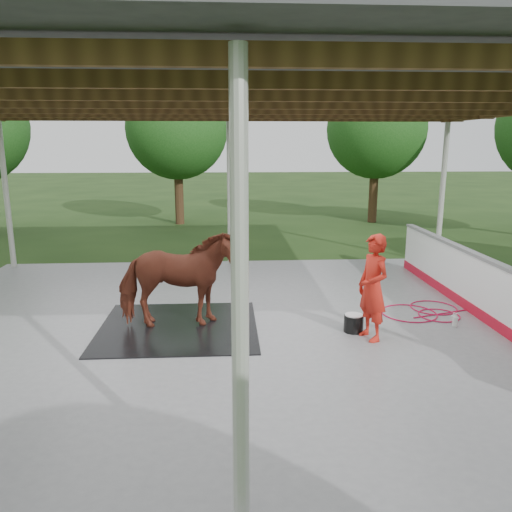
{
  "coord_description": "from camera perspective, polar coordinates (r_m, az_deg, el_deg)",
  "views": [
    {
      "loc": [
        -0.1,
        -8.4,
        3.21
      ],
      "look_at": [
        0.4,
        -0.12,
        1.34
      ],
      "focal_mm": 35.0,
      "sensor_mm": 36.0,
      "label": 1
    }
  ],
  "objects": [
    {
      "name": "ground",
      "position": [
        8.99,
        -2.61,
        -8.22
      ],
      "size": [
        100.0,
        100.0,
        0.0
      ],
      "primitive_type": "plane",
      "color": "#1E3814"
    },
    {
      "name": "concrete_slab",
      "position": [
        8.98,
        -2.61,
        -8.07
      ],
      "size": [
        12.0,
        10.0,
        0.05
      ],
      "primitive_type": "cube",
      "color": "slate",
      "rests_on": "ground"
    },
    {
      "name": "pavilion_structure",
      "position": [
        8.43,
        -2.89,
        17.83
      ],
      "size": [
        12.6,
        10.6,
        4.05
      ],
      "color": "beige",
      "rests_on": "ground"
    },
    {
      "name": "dasher_board",
      "position": [
        9.97,
        24.87,
        -3.72
      ],
      "size": [
        0.16,
        8.0,
        1.15
      ],
      "color": "red",
      "rests_on": "concrete_slab"
    },
    {
      "name": "tree_belt",
      "position": [
        9.33,
        -1.02,
        16.26
      ],
      "size": [
        28.0,
        28.0,
        5.8
      ],
      "color": "#382314",
      "rests_on": "ground"
    },
    {
      "name": "rubber_mat",
      "position": [
        8.97,
        -8.83,
        -8.0
      ],
      "size": [
        2.74,
        2.56,
        0.02
      ],
      "primitive_type": "cube",
      "color": "black",
      "rests_on": "concrete_slab"
    },
    {
      "name": "horse",
      "position": [
        8.71,
        -9.02,
        -2.67
      ],
      "size": [
        2.09,
        1.08,
        1.71
      ],
      "primitive_type": "imported",
      "rotation": [
        0.0,
        0.0,
        1.65
      ],
      "color": "maroon",
      "rests_on": "rubber_mat"
    },
    {
      "name": "handler",
      "position": [
        8.33,
        13.22,
        -3.53
      ],
      "size": [
        0.61,
        0.74,
        1.76
      ],
      "primitive_type": "imported",
      "rotation": [
        0.0,
        0.0,
        -1.23
      ],
      "color": "red",
      "rests_on": "concrete_slab"
    },
    {
      "name": "wash_bucket",
      "position": [
        8.79,
        11.09,
        -7.5
      ],
      "size": [
        0.33,
        0.33,
        0.31
      ],
      "color": "black",
      "rests_on": "concrete_slab"
    },
    {
      "name": "soap_bottle_a",
      "position": [
        9.53,
        21.83,
        -6.8
      ],
      "size": [
        0.13,
        0.13,
        0.26
      ],
      "primitive_type": "imported",
      "rotation": [
        0.0,
        0.0,
        0.37
      ],
      "color": "silver",
      "rests_on": "concrete_slab"
    },
    {
      "name": "soap_bottle_b",
      "position": [
        9.79,
        21.66,
        -6.51
      ],
      "size": [
        0.11,
        0.11,
        0.18
      ],
      "primitive_type": "imported",
      "rotation": [
        0.0,
        0.0,
        -0.79
      ],
      "color": "#338CD8",
      "rests_on": "concrete_slab"
    },
    {
      "name": "hose_coil",
      "position": [
        10.15,
        18.68,
        -6.06
      ],
      "size": [
        1.98,
        1.28,
        0.02
      ],
      "color": "#BB0D3A",
      "rests_on": "concrete_slab"
    }
  ]
}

